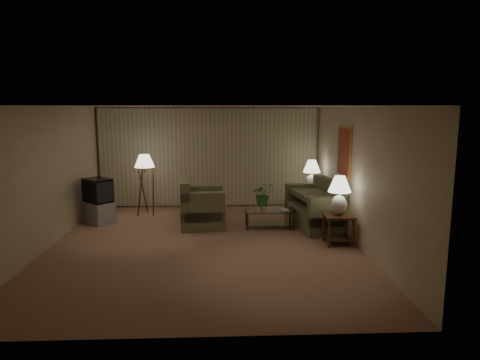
# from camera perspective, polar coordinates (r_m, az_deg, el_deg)

# --- Properties ---
(ground) EXTENTS (7.00, 7.00, 0.00)m
(ground) POSITION_cam_1_polar(r_m,az_deg,el_deg) (8.62, -4.76, -8.54)
(ground) COLOR #9E7057
(ground) RESTS_ON ground
(room_shell) EXTENTS (6.04, 7.02, 2.72)m
(room_shell) POSITION_cam_1_polar(r_m,az_deg,el_deg) (9.74, -4.42, 4.09)
(room_shell) COLOR #C1AD94
(room_shell) RESTS_ON ground
(sofa) EXTENTS (2.13, 1.45, 0.83)m
(sofa) POSITION_cam_1_polar(r_m,az_deg,el_deg) (9.95, 10.07, -3.70)
(sofa) COLOR #747753
(sofa) RESTS_ON ground
(armchair) EXTENTS (1.16, 1.12, 0.86)m
(armchair) POSITION_cam_1_polar(r_m,az_deg,el_deg) (9.77, -5.03, -3.74)
(armchair) COLOR #747753
(armchair) RESTS_ON ground
(side_table_near) EXTENTS (0.56, 0.56, 0.60)m
(side_table_near) POSITION_cam_1_polar(r_m,az_deg,el_deg) (8.71, 12.96, -5.70)
(side_table_near) COLOR #39200F
(side_table_near) RESTS_ON ground
(side_table_far) EXTENTS (0.48, 0.40, 0.60)m
(side_table_far) POSITION_cam_1_polar(r_m,az_deg,el_deg) (11.17, 9.44, -2.32)
(side_table_far) COLOR #39200F
(side_table_far) RESTS_ON ground
(table_lamp_near) EXTENTS (0.45, 0.45, 0.77)m
(table_lamp_near) POSITION_cam_1_polar(r_m,az_deg,el_deg) (8.57, 13.12, -1.56)
(table_lamp_near) COLOR silver
(table_lamp_near) RESTS_ON side_table_near
(table_lamp_far) EXTENTS (0.45, 0.45, 0.77)m
(table_lamp_far) POSITION_cam_1_polar(r_m,az_deg,el_deg) (11.06, 9.54, 1.02)
(table_lamp_far) COLOR silver
(table_lamp_far) RESTS_ON side_table_far
(coffee_table) EXTENTS (1.16, 0.63, 0.41)m
(coffee_table) POSITION_cam_1_polar(r_m,az_deg,el_deg) (9.71, 3.94, -4.74)
(coffee_table) COLOR silver
(coffee_table) RESTS_ON ground
(tv_cabinet) EXTENTS (1.20, 1.20, 0.50)m
(tv_cabinet) POSITION_cam_1_polar(r_m,az_deg,el_deg) (10.64, -18.29, -4.10)
(tv_cabinet) COLOR #9D9DA0
(tv_cabinet) RESTS_ON ground
(crt_tv) EXTENTS (1.11, 1.11, 0.55)m
(crt_tv) POSITION_cam_1_polar(r_m,az_deg,el_deg) (10.53, -18.44, -1.31)
(crt_tv) COLOR black
(crt_tv) RESTS_ON tv_cabinet
(floor_lamp) EXTENTS (0.50, 0.50, 1.53)m
(floor_lamp) POSITION_cam_1_polar(r_m,az_deg,el_deg) (10.99, -12.52, -0.46)
(floor_lamp) COLOR #39200F
(floor_lamp) RESTS_ON ground
(ottoman) EXTENTS (0.62, 0.62, 0.41)m
(ottoman) POSITION_cam_1_polar(r_m,az_deg,el_deg) (10.65, -5.66, -3.89)
(ottoman) COLOR #B4643D
(ottoman) RESTS_ON ground
(vase) EXTENTS (0.18, 0.18, 0.14)m
(vase) POSITION_cam_1_polar(r_m,az_deg,el_deg) (9.64, 3.07, -3.55)
(vase) COLOR white
(vase) RESTS_ON coffee_table
(flowers) EXTENTS (0.51, 0.46, 0.51)m
(flowers) POSITION_cam_1_polar(r_m,az_deg,el_deg) (9.57, 3.09, -1.64)
(flowers) COLOR #3A6F31
(flowers) RESTS_ON vase
(book) EXTENTS (0.21, 0.26, 0.02)m
(book) POSITION_cam_1_polar(r_m,az_deg,el_deg) (9.61, 5.50, -4.02)
(book) COLOR olive
(book) RESTS_ON coffee_table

